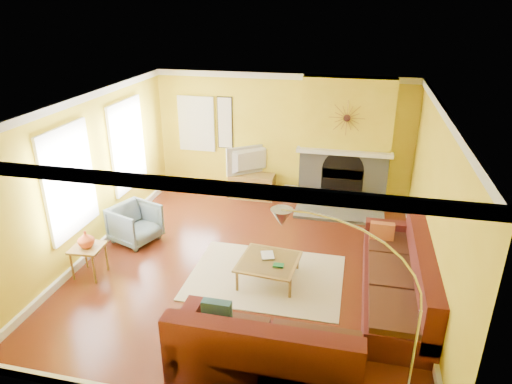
% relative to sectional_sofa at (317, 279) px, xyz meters
% --- Properties ---
extents(floor, '(5.50, 6.00, 0.02)m').
position_rel_sectional_sofa_xyz_m(floor, '(-1.20, 0.85, -0.46)').
color(floor, maroon).
rests_on(floor, ground).
extents(ceiling, '(5.50, 6.00, 0.02)m').
position_rel_sectional_sofa_xyz_m(ceiling, '(-1.20, 0.85, 2.26)').
color(ceiling, white).
rests_on(ceiling, ground).
extents(wall_back, '(5.50, 0.02, 2.70)m').
position_rel_sectional_sofa_xyz_m(wall_back, '(-1.20, 3.86, 0.90)').
color(wall_back, yellow).
rests_on(wall_back, ground).
extents(wall_front, '(5.50, 0.02, 2.70)m').
position_rel_sectional_sofa_xyz_m(wall_front, '(-1.20, -2.16, 0.90)').
color(wall_front, yellow).
rests_on(wall_front, ground).
extents(wall_left, '(0.02, 6.00, 2.70)m').
position_rel_sectional_sofa_xyz_m(wall_left, '(-3.96, 0.85, 0.90)').
color(wall_left, yellow).
rests_on(wall_left, ground).
extents(wall_right, '(0.02, 6.00, 2.70)m').
position_rel_sectional_sofa_xyz_m(wall_right, '(1.56, 0.85, 0.90)').
color(wall_right, yellow).
rests_on(wall_right, ground).
extents(baseboard, '(5.50, 6.00, 0.12)m').
position_rel_sectional_sofa_xyz_m(baseboard, '(-1.20, 0.85, -0.39)').
color(baseboard, white).
rests_on(baseboard, floor).
extents(crown_molding, '(5.50, 6.00, 0.12)m').
position_rel_sectional_sofa_xyz_m(crown_molding, '(-1.20, 0.85, 2.19)').
color(crown_molding, white).
rests_on(crown_molding, ceiling).
extents(window_left_near, '(0.06, 1.22, 1.72)m').
position_rel_sectional_sofa_xyz_m(window_left_near, '(-3.92, 2.15, 1.05)').
color(window_left_near, white).
rests_on(window_left_near, wall_left).
extents(window_left_far, '(0.06, 1.22, 1.72)m').
position_rel_sectional_sofa_xyz_m(window_left_far, '(-3.92, 0.25, 1.05)').
color(window_left_far, white).
rests_on(window_left_far, wall_left).
extents(window_back, '(0.82, 0.06, 1.22)m').
position_rel_sectional_sofa_xyz_m(window_back, '(-3.10, 3.81, 1.10)').
color(window_back, white).
rests_on(window_back, wall_back).
extents(wall_art, '(0.34, 0.04, 1.14)m').
position_rel_sectional_sofa_xyz_m(wall_art, '(-2.45, 3.82, 1.15)').
color(wall_art, white).
rests_on(wall_art, wall_back).
extents(fireplace, '(1.80, 0.40, 2.70)m').
position_rel_sectional_sofa_xyz_m(fireplace, '(0.15, 3.65, 0.90)').
color(fireplace, gray).
rests_on(fireplace, floor).
extents(mantel, '(1.92, 0.22, 0.08)m').
position_rel_sectional_sofa_xyz_m(mantel, '(0.15, 3.41, 0.80)').
color(mantel, white).
rests_on(mantel, fireplace).
extents(hearth, '(1.80, 0.70, 0.06)m').
position_rel_sectional_sofa_xyz_m(hearth, '(0.15, 3.10, -0.42)').
color(hearth, gray).
rests_on(hearth, floor).
extents(sunburst, '(0.70, 0.04, 0.70)m').
position_rel_sectional_sofa_xyz_m(sunburst, '(0.15, 3.42, 1.50)').
color(sunburst, olive).
rests_on(sunburst, fireplace).
extents(rug, '(2.40, 1.80, 0.02)m').
position_rel_sectional_sofa_xyz_m(rug, '(-0.85, 0.55, -0.44)').
color(rug, beige).
rests_on(rug, floor).
extents(sectional_sofa, '(3.10, 3.70, 0.90)m').
position_rel_sectional_sofa_xyz_m(sectional_sofa, '(0.00, 0.00, 0.00)').
color(sectional_sofa, '#571D1C').
rests_on(sectional_sofa, floor).
extents(coffee_table, '(0.97, 0.97, 0.35)m').
position_rel_sectional_sofa_xyz_m(coffee_table, '(-0.80, 0.50, -0.27)').
color(coffee_table, white).
rests_on(coffee_table, floor).
extents(media_console, '(0.98, 0.44, 0.54)m').
position_rel_sectional_sofa_xyz_m(media_console, '(-1.80, 3.60, -0.18)').
color(media_console, olive).
rests_on(media_console, floor).
extents(tv, '(0.95, 0.78, 0.63)m').
position_rel_sectional_sofa_xyz_m(tv, '(-1.80, 3.60, 0.40)').
color(tv, black).
rests_on(tv, media_console).
extents(subwoofer, '(0.29, 0.29, 0.29)m').
position_rel_sectional_sofa_xyz_m(subwoofer, '(-0.95, 3.63, -0.30)').
color(subwoofer, white).
rests_on(subwoofer, floor).
extents(armchair, '(0.97, 0.96, 0.69)m').
position_rel_sectional_sofa_xyz_m(armchair, '(-3.40, 1.20, -0.10)').
color(armchair, slate).
rests_on(armchair, floor).
extents(side_table, '(0.50, 0.50, 0.52)m').
position_rel_sectional_sofa_xyz_m(side_table, '(-3.60, 0.00, -0.19)').
color(side_table, olive).
rests_on(side_table, floor).
extents(vase, '(0.31, 0.31, 0.27)m').
position_rel_sectional_sofa_xyz_m(vase, '(-3.60, 0.00, 0.20)').
color(vase, '#ED5A25').
rests_on(vase, side_table).
extents(book, '(0.27, 0.31, 0.03)m').
position_rel_sectional_sofa_xyz_m(book, '(-0.93, 0.59, -0.08)').
color(book, white).
rests_on(book, coffee_table).
extents(arc_lamp, '(1.44, 0.36, 2.29)m').
position_rel_sectional_sofa_xyz_m(arc_lamp, '(0.48, -1.70, 0.70)').
color(arc_lamp, silver).
rests_on(arc_lamp, floor).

